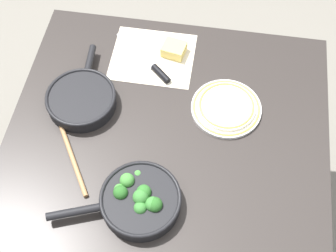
# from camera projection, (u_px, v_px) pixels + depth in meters

# --- Properties ---
(ground_plane) EXTENTS (14.00, 14.00, 0.00)m
(ground_plane) POSITION_uv_depth(u_px,v_px,m) (168.00, 212.00, 2.15)
(ground_plane) COLOR slate
(dining_table_red) EXTENTS (1.05, 0.95, 0.73)m
(dining_table_red) POSITION_uv_depth(u_px,v_px,m) (168.00, 142.00, 1.61)
(dining_table_red) COLOR #2D2826
(dining_table_red) RESTS_ON ground_plane
(skillet_broccoli) EXTENTS (0.38, 0.24, 0.08)m
(skillet_broccoli) POSITION_uv_depth(u_px,v_px,m) (139.00, 200.00, 1.37)
(skillet_broccoli) COLOR black
(skillet_broccoli) RESTS_ON dining_table_red
(skillet_eggs) EXTENTS (0.24, 0.35, 0.05)m
(skillet_eggs) POSITION_uv_depth(u_px,v_px,m) (82.00, 99.00, 1.57)
(skillet_eggs) COLOR black
(skillet_eggs) RESTS_ON dining_table_red
(wooden_spoon) EXTENTS (0.22, 0.33, 0.02)m
(wooden_spoon) POSITION_uv_depth(u_px,v_px,m) (65.00, 136.00, 1.51)
(wooden_spoon) COLOR #A87A4C
(wooden_spoon) RESTS_ON dining_table_red
(parchment_sheet) EXTENTS (0.30, 0.26, 0.00)m
(parchment_sheet) POSITION_uv_depth(u_px,v_px,m) (153.00, 57.00, 1.70)
(parchment_sheet) COLOR beige
(parchment_sheet) RESTS_ON dining_table_red
(grater_knife) EXTENTS (0.23, 0.22, 0.02)m
(grater_knife) POSITION_uv_depth(u_px,v_px,m) (150.00, 63.00, 1.67)
(grater_knife) COLOR silver
(grater_knife) RESTS_ON dining_table_red
(cheese_block) EXTENTS (0.09, 0.09, 0.04)m
(cheese_block) POSITION_uv_depth(u_px,v_px,m) (174.00, 49.00, 1.69)
(cheese_block) COLOR #EACC66
(cheese_block) RESTS_ON dining_table_red
(dinner_plate_stack) EXTENTS (0.24, 0.24, 0.03)m
(dinner_plate_stack) POSITION_uv_depth(u_px,v_px,m) (226.00, 107.00, 1.57)
(dinner_plate_stack) COLOR white
(dinner_plate_stack) RESTS_ON dining_table_red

